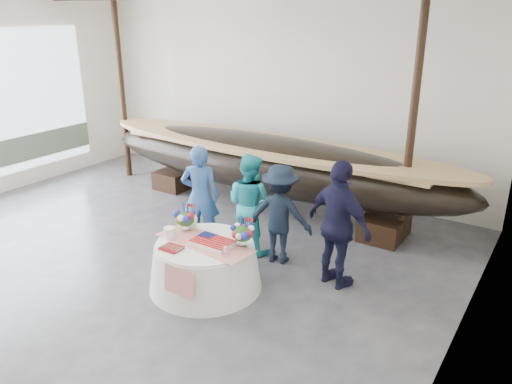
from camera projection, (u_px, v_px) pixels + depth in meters
The scene contains 11 objects.
floor at pixel (69, 296), 7.38m from camera, with size 10.00×12.00×0.01m, color #3D3D42.
wall_back at pixel (279, 90), 11.31m from camera, with size 10.00×0.02×4.50m, color silver.
wall_right at pixel (430, 239), 4.03m from camera, with size 0.02×12.00×4.50m, color silver.
pavilion_structure at pixel (79, 8), 6.60m from camera, with size 9.80×11.76×4.50m.
longboat_display at pixel (268, 163), 10.23m from camera, with size 8.45×1.69×1.58m.
banquet_table at pixel (205, 265), 7.52m from camera, with size 1.71×1.71×0.74m.
tabletop_items at pixel (208, 230), 7.46m from camera, with size 1.62×0.95×0.40m.
guest_woman_blue at pixel (200, 196), 8.72m from camera, with size 0.67×0.44×1.83m, color #2B4E8B.
guest_woman_teal at pixel (250, 203), 8.52m from camera, with size 0.85×0.66×1.74m, color #23A7B4.
guest_man_left at pixel (280, 214), 8.14m from camera, with size 1.09×0.62×1.68m, color black.
guest_man_right at pixel (339, 225), 7.36m from camera, with size 1.16×0.48×1.99m, color black.
Camera 1 is at (5.82, -3.82, 4.01)m, focal length 35.00 mm.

